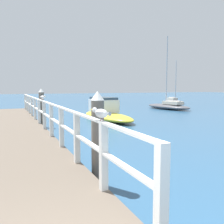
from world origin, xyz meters
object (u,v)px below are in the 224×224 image
dock_piling_far (42,108)px  boat_3 (174,101)px  dock_piling_near (98,139)px  seagull_foreground (101,113)px  seagull_background (43,97)px  boat_4 (168,106)px  boat_0 (106,112)px

dock_piling_far → boat_3: size_ratio=0.37×
dock_piling_near → seagull_foreground: bearing=-107.8°
seagull_foreground → seagull_background: (0.00, 6.76, 0.00)m
dock_piling_far → seagull_foreground: bearing=-92.2°
boat_3 → boat_4: boat_4 is taller
seagull_foreground → seagull_background: size_ratio=0.99×
seagull_foreground → boat_0: size_ratio=0.08×
dock_piling_far → boat_3: (19.36, 13.35, -0.76)m
boat_0 → dock_piling_near: bearing=-118.0°
dock_piling_far → seagull_foreground: 9.95m
seagull_foreground → boat_3: 30.55m
dock_piling_near → dock_piling_far: (0.00, 8.72, 0.00)m
boat_0 → boat_4: (8.63, 4.70, -0.15)m
dock_piling_near → boat_3: boat_3 is taller
seagull_background → boat_4: (13.38, 9.27, -1.43)m
boat_4 → seagull_background: bearing=-154.9°
dock_piling_far → seagull_foreground: dock_piling_far is taller
dock_piling_near → dock_piling_far: same height
boat_0 → boat_4: 9.83m
dock_piling_near → seagull_foreground: 1.44m
boat_0 → boat_3: bearing=33.9°
dock_piling_far → boat_0: size_ratio=0.36×
seagull_background → boat_4: 16.34m
dock_piling_near → dock_piling_far: 8.72m
boat_4 → dock_piling_far: bearing=-164.4°
boat_3 → boat_4: bearing=53.6°
dock_piling_far → boat_0: bearing=17.9°
dock_piling_near → boat_3: (19.36, 22.07, -0.76)m
boat_0 → boat_3: (14.99, 11.93, -0.19)m
dock_piling_near → boat_0: 11.06m
dock_piling_far → boat_4: 14.39m
dock_piling_near → seagull_background: bearing=93.9°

